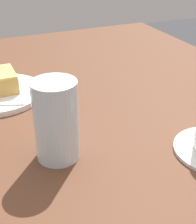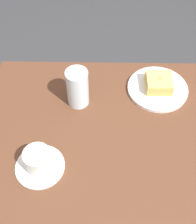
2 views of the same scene
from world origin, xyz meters
The scene contains 6 objects.
table centered at (0.00, 0.00, 0.62)m, with size 1.00×0.76×0.74m.
plate_glazed_square centered at (-0.06, -0.25, 0.75)m, with size 0.20×0.20×0.01m, color white.
napkin_glazed_square centered at (-0.06, -0.25, 0.76)m, with size 0.14×0.14×0.00m, color white.
donut_glazed_square centered at (-0.06, -0.25, 0.78)m, with size 0.09×0.09×0.04m.
water_glass centered at (0.20, -0.19, 0.81)m, with size 0.07×0.07×0.13m, color silver.
coffee_cup centered at (0.30, 0.05, 0.78)m, with size 0.14×0.14×0.07m.
Camera 2 is at (0.13, 0.46, 1.52)m, focal length 48.89 mm.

